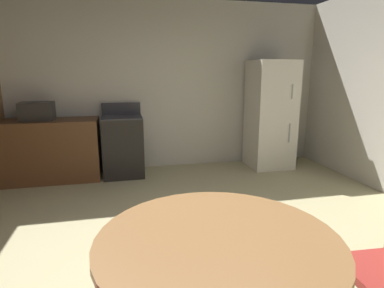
% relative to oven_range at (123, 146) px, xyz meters
% --- Properties ---
extents(ground_plane, '(14.00, 14.00, 0.00)m').
position_rel_oven_range_xyz_m(ground_plane, '(0.53, -2.73, -0.47)').
color(ground_plane, tan).
extents(wall_back, '(5.96, 0.12, 2.70)m').
position_rel_oven_range_xyz_m(wall_back, '(0.53, 0.40, 0.88)').
color(wall_back, beige).
rests_on(wall_back, ground).
extents(kitchen_counter, '(1.80, 0.60, 0.90)m').
position_rel_oven_range_xyz_m(kitchen_counter, '(-1.25, -0.00, -0.02)').
color(kitchen_counter, brown).
rests_on(kitchen_counter, ground).
extents(oven_range, '(0.60, 0.60, 1.10)m').
position_rel_oven_range_xyz_m(oven_range, '(0.00, 0.00, 0.00)').
color(oven_range, black).
rests_on(oven_range, ground).
extents(refrigerator, '(0.68, 0.68, 1.76)m').
position_rel_oven_range_xyz_m(refrigerator, '(2.41, -0.05, 0.41)').
color(refrigerator, silver).
rests_on(refrigerator, ground).
extents(microwave, '(0.44, 0.32, 0.26)m').
position_rel_oven_range_xyz_m(microwave, '(-1.17, -0.00, 0.56)').
color(microwave, '#2D2B28').
rests_on(microwave, kitchen_counter).
extents(dining_table, '(1.24, 1.24, 0.76)m').
position_rel_oven_range_xyz_m(dining_table, '(0.43, -3.49, 0.14)').
color(dining_table, olive).
rests_on(dining_table, ground).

